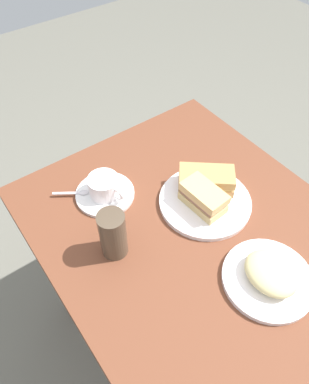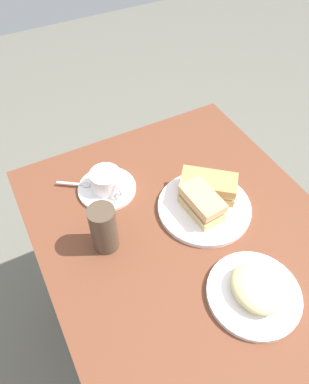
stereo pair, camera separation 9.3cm
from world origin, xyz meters
TOP-DOWN VIEW (x-y plane):
  - ground_plane at (0.00, 0.00)m, footprint 6.00×6.00m
  - dining_table at (0.00, 0.00)m, footprint 1.04×0.72m
  - sandwich_plate at (0.14, -0.08)m, footprint 0.25×0.25m
  - sandwich_front at (0.13, -0.06)m, footprint 0.12×0.08m
  - sandwich_back at (0.17, -0.11)m, footprint 0.15×0.16m
  - coffee_saucer at (0.32, 0.13)m, footprint 0.16×0.16m
  - coffee_cup at (0.32, 0.12)m, footprint 0.11×0.08m
  - spoon at (0.37, 0.19)m, footprint 0.07×0.09m
  - side_plate at (-0.12, -0.04)m, footprint 0.21×0.21m
  - side_food_pile at (-0.12, -0.04)m, footprint 0.13×0.10m
  - drinking_glass at (0.16, 0.20)m, footprint 0.06×0.06m

SIDE VIEW (x-z plane):
  - ground_plane at x=0.00m, z-range 0.00..0.00m
  - dining_table at x=0.00m, z-range 0.26..1.00m
  - coffee_saucer at x=0.32m, z-range 0.74..0.75m
  - sandwich_plate at x=0.14m, z-range 0.74..0.75m
  - side_plate at x=-0.12m, z-range 0.74..0.75m
  - spoon at x=0.37m, z-range 0.75..0.75m
  - side_food_pile at x=-0.12m, z-range 0.75..0.79m
  - coffee_cup at x=0.32m, z-range 0.75..0.80m
  - sandwich_back at x=0.17m, z-range 0.75..0.81m
  - sandwich_front at x=0.13m, z-range 0.75..0.81m
  - drinking_glass at x=0.16m, z-range 0.74..0.87m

